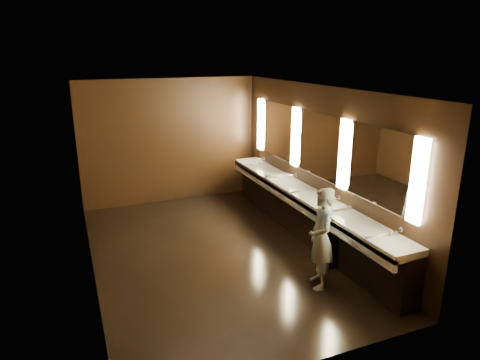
# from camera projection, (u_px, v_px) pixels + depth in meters

# --- Properties ---
(floor) EXTENTS (6.00, 6.00, 0.00)m
(floor) POSITION_uv_depth(u_px,v_px,m) (215.00, 253.00, 7.43)
(floor) COLOR black
(floor) RESTS_ON ground
(ceiling) EXTENTS (4.00, 6.00, 0.02)m
(ceiling) POSITION_uv_depth(u_px,v_px,m) (212.00, 89.00, 6.62)
(ceiling) COLOR #2D2D2B
(ceiling) RESTS_ON wall_back
(wall_back) EXTENTS (4.00, 0.02, 2.80)m
(wall_back) POSITION_uv_depth(u_px,v_px,m) (171.00, 141.00, 9.68)
(wall_back) COLOR black
(wall_back) RESTS_ON floor
(wall_front) EXTENTS (4.00, 0.02, 2.80)m
(wall_front) POSITION_uv_depth(u_px,v_px,m) (309.00, 251.00, 4.36)
(wall_front) COLOR black
(wall_front) RESTS_ON floor
(wall_left) EXTENTS (0.02, 6.00, 2.80)m
(wall_left) POSITION_uv_depth(u_px,v_px,m) (85.00, 190.00, 6.29)
(wall_left) COLOR black
(wall_left) RESTS_ON floor
(wall_right) EXTENTS (0.02, 6.00, 2.80)m
(wall_right) POSITION_uv_depth(u_px,v_px,m) (318.00, 164.00, 7.75)
(wall_right) COLOR black
(wall_right) RESTS_ON floor
(sink_counter) EXTENTS (0.55, 5.40, 1.01)m
(sink_counter) POSITION_uv_depth(u_px,v_px,m) (306.00, 212.00, 7.94)
(sink_counter) COLOR black
(sink_counter) RESTS_ON floor
(mirror_band) EXTENTS (0.06, 5.03, 1.15)m
(mirror_band) POSITION_uv_depth(u_px,v_px,m) (318.00, 145.00, 7.64)
(mirror_band) COLOR #FCEAB3
(mirror_band) RESTS_ON wall_right
(person) EXTENTS (0.52, 0.64, 1.52)m
(person) POSITION_uv_depth(u_px,v_px,m) (321.00, 238.00, 6.19)
(person) COLOR #92CFDA
(person) RESTS_ON floor
(trash_bin) EXTENTS (0.43, 0.43, 0.58)m
(trash_bin) POSITION_uv_depth(u_px,v_px,m) (328.00, 248.00, 6.95)
(trash_bin) COLOR black
(trash_bin) RESTS_ON floor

